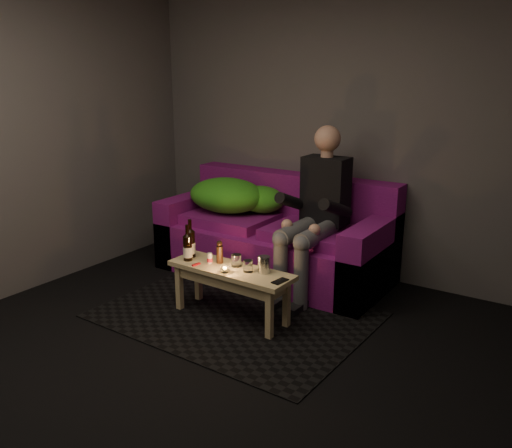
% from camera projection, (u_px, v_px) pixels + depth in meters
% --- Properties ---
extents(floor, '(4.50, 4.50, 0.00)m').
position_uv_depth(floor, '(180.00, 370.00, 3.49)').
color(floor, black).
rests_on(floor, ground).
extents(room, '(4.50, 4.50, 4.50)m').
position_uv_depth(room, '(219.00, 106.00, 3.41)').
color(room, silver).
rests_on(room, ground).
extents(rug, '(2.06, 1.52, 0.01)m').
position_uv_depth(rug, '(235.00, 315.00, 4.26)').
color(rug, black).
rests_on(rug, floor).
extents(sofa, '(2.12, 0.95, 0.91)m').
position_uv_depth(sofa, '(276.00, 240.00, 5.06)').
color(sofa, '#690E62').
rests_on(sofa, floor).
extents(green_blanket, '(0.93, 0.64, 0.32)m').
position_uv_depth(green_blanket, '(233.00, 196.00, 5.21)').
color(green_blanket, green).
rests_on(green_blanket, sofa).
extents(person, '(0.38, 0.88, 1.42)m').
position_uv_depth(person, '(316.00, 209.00, 4.55)').
color(person, black).
rests_on(person, sofa).
extents(coffee_table, '(1.02, 0.35, 0.41)m').
position_uv_depth(coffee_table, '(231.00, 277.00, 4.13)').
color(coffee_table, tan).
rests_on(coffee_table, rug).
extents(beer_bottle_a, '(0.08, 0.08, 0.31)m').
position_uv_depth(beer_bottle_a, '(190.00, 243.00, 4.32)').
color(beer_bottle_a, black).
rests_on(beer_bottle_a, coffee_table).
extents(beer_bottle_b, '(0.07, 0.07, 0.29)m').
position_uv_depth(beer_bottle_b, '(188.00, 247.00, 4.25)').
color(beer_bottle_b, black).
rests_on(beer_bottle_b, coffee_table).
extents(salt_shaker, '(0.05, 0.05, 0.08)m').
position_uv_depth(salt_shaker, '(210.00, 258.00, 4.19)').
color(salt_shaker, silver).
rests_on(salt_shaker, coffee_table).
extents(pepper_mill, '(0.05, 0.05, 0.14)m').
position_uv_depth(pepper_mill, '(220.00, 255.00, 4.19)').
color(pepper_mill, black).
rests_on(pepper_mill, coffee_table).
extents(tumbler_back, '(0.09, 0.09, 0.09)m').
position_uv_depth(tumbler_back, '(236.00, 260.00, 4.13)').
color(tumbler_back, white).
rests_on(tumbler_back, coffee_table).
extents(tealight, '(0.06, 0.06, 0.04)m').
position_uv_depth(tealight, '(225.00, 269.00, 4.01)').
color(tealight, white).
rests_on(tealight, coffee_table).
extents(tumbler_front, '(0.07, 0.07, 0.09)m').
position_uv_depth(tumbler_front, '(248.00, 266.00, 4.02)').
color(tumbler_front, white).
rests_on(tumbler_front, coffee_table).
extents(steel_cup, '(0.10, 0.10, 0.13)m').
position_uv_depth(steel_cup, '(264.00, 265.00, 3.99)').
color(steel_cup, '#AFB2B6').
rests_on(steel_cup, coffee_table).
extents(smartphone, '(0.08, 0.14, 0.01)m').
position_uv_depth(smartphone, '(280.00, 281.00, 3.84)').
color(smartphone, black).
rests_on(smartphone, coffee_table).
extents(red_lighter, '(0.04, 0.08, 0.01)m').
position_uv_depth(red_lighter, '(196.00, 264.00, 4.16)').
color(red_lighter, '#B30B13').
rests_on(red_lighter, coffee_table).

